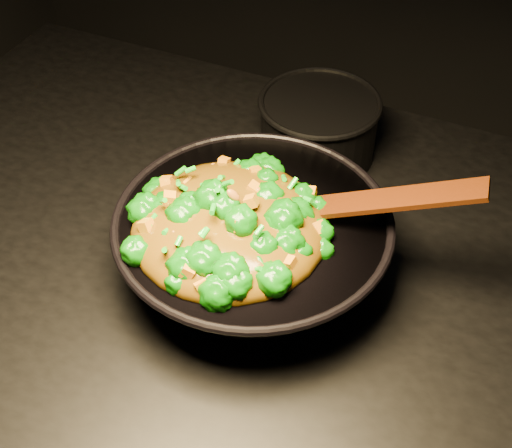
% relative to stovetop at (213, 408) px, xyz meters
% --- Properties ---
extents(stovetop, '(1.20, 0.90, 0.90)m').
position_rel_stovetop_xyz_m(stovetop, '(0.00, 0.00, 0.00)').
color(stovetop, black).
rests_on(stovetop, ground).
extents(wok, '(0.41, 0.41, 0.10)m').
position_rel_stovetop_xyz_m(wok, '(0.09, -0.02, 0.50)').
color(wok, black).
rests_on(wok, stovetop).
extents(stir_fry, '(0.27, 0.27, 0.09)m').
position_rel_stovetop_xyz_m(stir_fry, '(0.07, -0.05, 0.60)').
color(stir_fry, '#0D6207').
rests_on(stir_fry, wok).
extents(spatula, '(0.26, 0.08, 0.11)m').
position_rel_stovetop_xyz_m(spatula, '(0.24, 0.04, 0.60)').
color(spatula, '#371708').
rests_on(spatula, wok).
extents(back_pot, '(0.19, 0.19, 0.11)m').
position_rel_stovetop_xyz_m(back_pot, '(0.08, 0.27, 0.50)').
color(back_pot, black).
rests_on(back_pot, stovetop).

